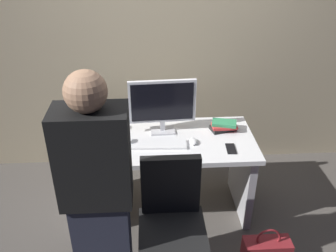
{
  "coord_description": "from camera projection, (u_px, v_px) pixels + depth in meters",
  "views": [
    {
      "loc": [
        -0.15,
        -2.52,
        2.27
      ],
      "look_at": [
        0.0,
        -0.05,
        0.87
      ],
      "focal_mm": 39.34,
      "sensor_mm": 36.0,
      "label": 1
    }
  ],
  "objects": [
    {
      "name": "ground_plane",
      "position": [
        168.0,
        207.0,
        3.31
      ],
      "size": [
        9.0,
        9.0,
        0.0
      ],
      "primitive_type": "plane",
      "color": "#4C4742"
    },
    {
      "name": "wall_back",
      "position": [
        162.0,
        17.0,
        3.3
      ],
      "size": [
        6.4,
        0.1,
        3.0
      ],
      "primitive_type": "cube",
      "color": "tan",
      "rests_on": "ground"
    },
    {
      "name": "desk",
      "position": [
        168.0,
        162.0,
        3.06
      ],
      "size": [
        1.4,
        0.7,
        0.72
      ],
      "color": "white",
      "rests_on": "ground"
    },
    {
      "name": "office_chair",
      "position": [
        172.0,
        231.0,
        2.48
      ],
      "size": [
        0.52,
        0.52,
        0.94
      ],
      "color": "black",
      "rests_on": "ground"
    },
    {
      "name": "person_at_desk",
      "position": [
        98.0,
        200.0,
        2.14
      ],
      "size": [
        0.4,
        0.24,
        1.64
      ],
      "color": "#262838",
      "rests_on": "ground"
    },
    {
      "name": "monitor",
      "position": [
        162.0,
        104.0,
        2.94
      ],
      "size": [
        0.54,
        0.15,
        0.46
      ],
      "color": "silver",
      "rests_on": "desk"
    },
    {
      "name": "keyboard",
      "position": [
        159.0,
        144.0,
        2.87
      ],
      "size": [
        0.44,
        0.15,
        0.02
      ],
      "primitive_type": "cube",
      "rotation": [
        0.0,
        0.0,
        -0.04
      ],
      "color": "white",
      "rests_on": "desk"
    },
    {
      "name": "mouse",
      "position": [
        193.0,
        141.0,
        2.89
      ],
      "size": [
        0.06,
        0.1,
        0.03
      ],
      "primitive_type": "ellipsoid",
      "color": "white",
      "rests_on": "desk"
    },
    {
      "name": "cup_near_keyboard",
      "position": [
        122.0,
        141.0,
        2.85
      ],
      "size": [
        0.08,
        0.08,
        0.09
      ],
      "primitive_type": "cylinder",
      "color": "#3372B2",
      "rests_on": "desk"
    },
    {
      "name": "cup_by_monitor",
      "position": [
        115.0,
        126.0,
        3.06
      ],
      "size": [
        0.06,
        0.06,
        0.08
      ],
      "primitive_type": "cylinder",
      "color": "white",
      "rests_on": "desk"
    },
    {
      "name": "book_stack",
      "position": [
        224.0,
        126.0,
        3.06
      ],
      "size": [
        0.23,
        0.17,
        0.08
      ],
      "color": "black",
      "rests_on": "desk"
    },
    {
      "name": "cell_phone",
      "position": [
        231.0,
        149.0,
        2.83
      ],
      "size": [
        0.08,
        0.15,
        0.01
      ],
      "primitive_type": "cube",
      "rotation": [
        0.0,
        0.0,
        -0.05
      ],
      "color": "black",
      "rests_on": "desk"
    }
  ]
}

